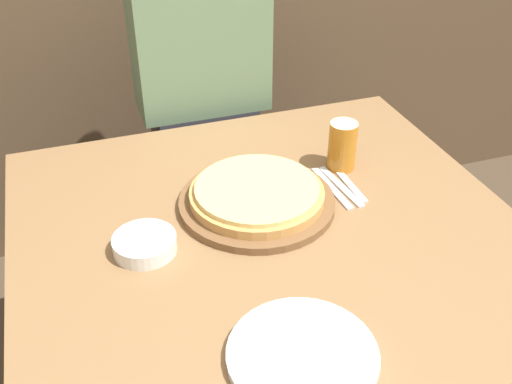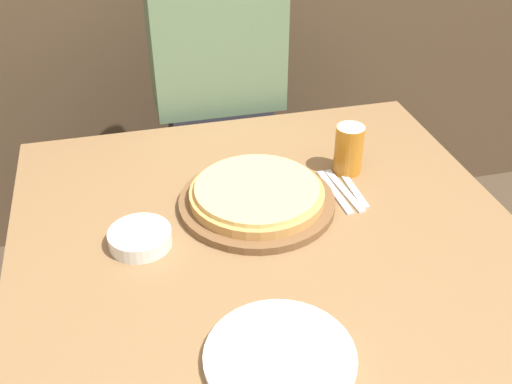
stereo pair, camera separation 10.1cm
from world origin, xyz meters
name	(u,v)px [view 2 (the right image)]	position (x,y,z in m)	size (l,w,h in m)	color
dining_table	(265,341)	(0.00, 0.00, 0.38)	(1.16, 1.09, 0.76)	olive
pizza_on_board	(256,197)	(0.00, 0.09, 0.79)	(0.38, 0.38, 0.06)	brown
beer_glass	(349,148)	(0.27, 0.19, 0.84)	(0.07, 0.07, 0.13)	#B7701E
dinner_plate	(280,358)	(-0.08, -0.38, 0.77)	(0.27, 0.27, 0.02)	silver
side_bowl	(140,238)	(-0.29, 0.01, 0.78)	(0.14, 0.14, 0.04)	silver
fork	(335,192)	(0.20, 0.10, 0.77)	(0.03, 0.20, 0.00)	silver
dinner_knife	(344,190)	(0.23, 0.10, 0.77)	(0.04, 0.20, 0.00)	silver
spoon	(353,189)	(0.25, 0.10, 0.77)	(0.02, 0.17, 0.00)	silver
diner_person	(220,126)	(0.02, 0.71, 0.66)	(0.41, 0.20, 1.35)	#33333D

